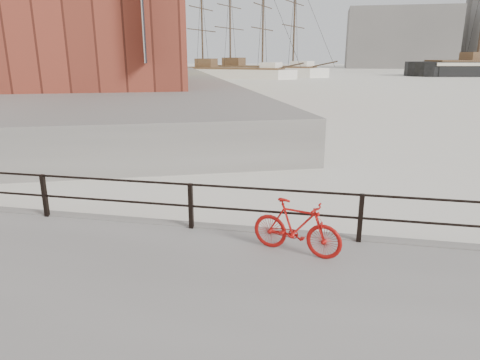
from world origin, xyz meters
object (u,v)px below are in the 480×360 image
at_px(workboat_near, 12,100).
at_px(workboat_far, 106,85).
at_px(bicycle, 297,227).
at_px(schooner_mid, 260,76).
at_px(schooner_left, 232,78).

height_order(workboat_near, workboat_far, same).
relative_size(workboat_near, workboat_far, 1.18).
bearing_deg(bicycle, schooner_mid, 115.49).
height_order(bicycle, schooner_mid, schooner_mid).
height_order(bicycle, schooner_left, schooner_left).
bearing_deg(workboat_near, workboat_far, 51.10).
relative_size(schooner_left, workboat_near, 1.95).
xyz_separation_m(bicycle, schooner_mid, (-12.85, 77.49, -0.87)).
bearing_deg(schooner_mid, workboat_near, -92.72).
xyz_separation_m(bicycle, workboat_near, (-28.15, 27.34, -0.87)).
bearing_deg(bicycle, workboat_far, 137.87).
height_order(bicycle, workboat_near, workboat_near).
distance_m(workboat_near, workboat_far, 20.82).
height_order(schooner_left, workboat_far, schooner_left).
distance_m(schooner_left, workboat_far, 25.01).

